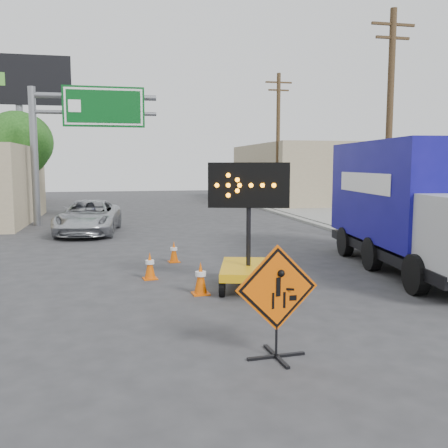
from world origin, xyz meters
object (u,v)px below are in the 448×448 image
object	(u,v)px
construction_sign	(277,299)
pickup_truck	(89,217)
box_truck	(411,212)
arrow_board	(248,261)

from	to	relation	value
construction_sign	pickup_truck	bearing A→B (deg)	99.32
construction_sign	box_truck	bearing A→B (deg)	39.45
pickup_truck	box_truck	xyz separation A→B (m)	(9.50, -9.84, 0.95)
arrow_board	pickup_truck	xyz separation A→B (m)	(-4.38, 11.01, 0.05)
construction_sign	pickup_truck	xyz separation A→B (m)	(-3.69, 15.38, -0.22)
construction_sign	arrow_board	bearing A→B (deg)	76.85
arrow_board	box_truck	size ratio (longest dim) A/B	0.38
pickup_truck	box_truck	bearing A→B (deg)	-40.43
arrow_board	pickup_truck	distance (m)	11.85
arrow_board	pickup_truck	size ratio (longest dim) A/B	0.59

